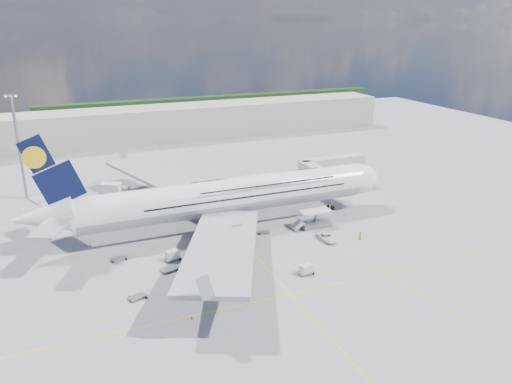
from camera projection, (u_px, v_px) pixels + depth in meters
name	position (u px, v px, depth m)	size (l,w,h in m)	color
ground	(245.00, 245.00, 97.33)	(300.00, 300.00, 0.00)	gray
taxi_line_main	(245.00, 245.00, 97.33)	(0.25, 220.00, 0.01)	#E0BE0B
taxi_line_cross	(290.00, 294.00, 79.86)	(120.00, 0.25, 0.01)	#E0BE0B
taxi_line_diag	(288.00, 217.00, 111.10)	(0.25, 100.00, 0.01)	#E0BE0B
airliner	(229.00, 196.00, 103.91)	(77.26, 79.15, 23.71)	white
jet_bridge	(326.00, 167.00, 124.08)	(18.80, 12.10, 8.50)	#B7B7BC
cargo_loader	(314.00, 221.00, 105.49)	(8.53, 3.20, 3.67)	silver
light_mast	(19.00, 146.00, 117.97)	(3.00, 0.70, 25.50)	gray
terminal	(149.00, 125.00, 178.38)	(180.00, 16.00, 12.00)	#B2AD9E
tree_line	(217.00, 105.00, 232.72)	(160.00, 6.00, 8.00)	#193814
dolly_row_a	(138.00, 297.00, 78.59)	(3.31, 2.56, 0.43)	gray
dolly_row_b	(172.00, 255.00, 90.83)	(3.36, 2.42, 1.91)	gray
dolly_row_c	(170.00, 269.00, 87.24)	(3.54, 2.52, 0.47)	gray
dolly_back	(119.00, 258.00, 91.18)	(3.26, 2.59, 0.42)	gray
dolly_nose_far	(306.00, 269.00, 85.85)	(3.00, 1.86, 1.79)	gray
dolly_nose_near	(263.00, 232.00, 102.46)	(2.90, 2.25, 0.38)	gray
baggage_tug	(235.00, 269.00, 86.22)	(3.22, 2.26, 1.84)	silver
catering_truck_inner	(193.00, 197.00, 118.29)	(6.68, 3.68, 3.77)	gray
catering_truck_outer	(114.00, 192.00, 121.55)	(7.52, 5.55, 4.14)	gray
service_van	(327.00, 237.00, 99.03)	(2.35, 5.09, 1.41)	white
crew_nose	(330.00, 208.00, 113.95)	(0.68, 0.45, 1.87)	#A1DD17
crew_loader	(317.00, 222.00, 106.24)	(0.79, 0.62, 1.63)	#A8DE17
crew_wing	(194.00, 280.00, 82.54)	(1.08, 0.45, 1.84)	#DFF219
crew_van	(360.00, 235.00, 99.41)	(0.91, 0.60, 1.87)	#A5FD1A
crew_tug	(232.00, 288.00, 80.08)	(0.99, 0.57, 1.54)	#DBF419
cone_nose	(363.00, 195.00, 123.96)	(0.47, 0.47, 0.60)	orange
cone_wing_left_inner	(146.00, 207.00, 116.40)	(0.44, 0.44, 0.56)	orange
cone_wing_left_outer	(156.00, 199.00, 121.05)	(0.47, 0.47, 0.60)	orange
cone_wing_right_inner	(184.00, 255.00, 92.63)	(0.43, 0.43, 0.55)	orange
cone_wing_right_outer	(192.00, 317.00, 73.24)	(0.39, 0.39, 0.50)	orange
cone_tail	(90.00, 245.00, 96.45)	(0.48, 0.48, 0.61)	orange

